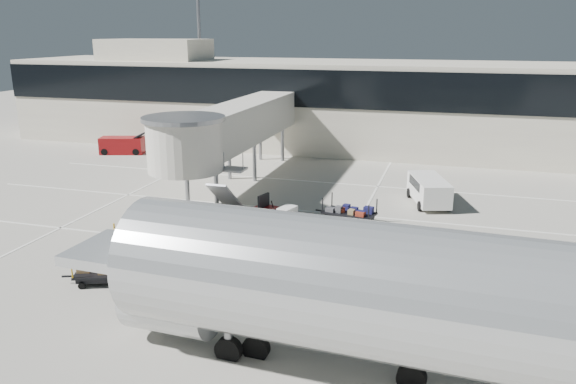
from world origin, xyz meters
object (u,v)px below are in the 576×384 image
(baggage_tug, at_px, (275,214))
(box_cart_near, at_px, (107,272))
(minivan, at_px, (428,188))
(ground_worker, at_px, (206,254))
(aircraft, at_px, (417,298))
(box_cart_far, at_px, (147,248))
(suitcase_cart, at_px, (351,214))
(belt_loader, at_px, (123,145))

(baggage_tug, relative_size, box_cart_near, 0.84)
(minivan, bearing_deg, ground_worker, -141.57)
(baggage_tug, height_order, minivan, minivan)
(baggage_tug, xyz_separation_m, aircraft, (8.83, -13.54, 2.46))
(baggage_tug, height_order, box_cart_far, baggage_tug)
(suitcase_cart, relative_size, box_cart_near, 1.14)
(box_cart_near, bearing_deg, belt_loader, 100.63)
(ground_worker, bearing_deg, belt_loader, 126.92)
(baggage_tug, distance_m, suitcase_cart, 4.41)
(baggage_tug, bearing_deg, aircraft, -40.47)
(aircraft, bearing_deg, baggage_tug, 125.81)
(box_cart_near, xyz_separation_m, minivan, (12.90, 16.29, 0.51))
(suitcase_cart, xyz_separation_m, box_cart_near, (-8.81, -11.14, 0.00))
(box_cart_near, xyz_separation_m, belt_loader, (-14.56, 24.18, 0.25))
(ground_worker, distance_m, belt_loader, 28.28)
(suitcase_cart, bearing_deg, box_cart_far, -123.84)
(suitcase_cart, distance_m, box_cart_far, 11.86)
(box_cart_near, relative_size, aircraft, 0.15)
(baggage_tug, relative_size, belt_loader, 0.63)
(belt_loader, height_order, aircraft, aircraft)
(box_cart_near, relative_size, minivan, 0.68)
(minivan, relative_size, belt_loader, 1.10)
(ground_worker, xyz_separation_m, belt_loader, (-18.17, 21.67, -0.04))
(suitcase_cart, relative_size, aircraft, 0.17)
(suitcase_cart, bearing_deg, baggage_tug, -148.24)
(suitcase_cart, xyz_separation_m, box_cart_far, (-8.49, -8.27, 0.09))
(suitcase_cart, height_order, box_cart_near, suitcase_cart)
(belt_loader, relative_size, aircraft, 0.20)
(baggage_tug, height_order, box_cart_near, baggage_tug)
(baggage_tug, relative_size, minivan, 0.57)
(suitcase_cart, bearing_deg, ground_worker, -109.17)
(box_cart_far, relative_size, ground_worker, 2.63)
(box_cart_near, xyz_separation_m, ground_worker, (3.61, 2.51, 0.28))
(baggage_tug, distance_m, belt_loader, 24.10)
(ground_worker, distance_m, minivan, 16.62)
(box_cart_far, bearing_deg, box_cart_near, -115.20)
(baggage_tug, relative_size, box_cart_far, 0.66)
(suitcase_cart, xyz_separation_m, aircraft, (4.69, -15.04, 2.55))
(minivan, bearing_deg, belt_loader, 146.39)
(suitcase_cart, relative_size, ground_worker, 2.35)
(minivan, bearing_deg, box_cart_near, -145.96)
(minivan, bearing_deg, aircraft, -105.87)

